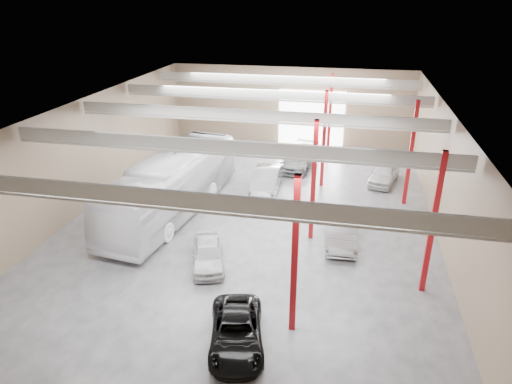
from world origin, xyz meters
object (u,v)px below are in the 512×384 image
at_px(car_row_a, 208,253).
at_px(car_right_near, 341,229).
at_px(car_right_far, 384,174).
at_px(car_row_b, 267,179).
at_px(car_row_c, 300,158).
at_px(coach_bus, 173,185).
at_px(black_sedan, 237,332).

xyz_separation_m(car_row_a, car_right_near, (6.65, 3.89, 0.11)).
bearing_deg(car_row_a, car_right_far, 36.26).
relative_size(car_row_b, car_row_c, 0.91).
distance_m(coach_bus, car_row_a, 6.97).
bearing_deg(car_row_b, black_sedan, -85.06).
distance_m(car_row_a, car_right_near, 7.71).
xyz_separation_m(black_sedan, car_row_c, (0.01, 20.94, 0.16)).
relative_size(coach_bus, black_sedan, 3.00).
xyz_separation_m(car_row_c, car_right_near, (3.74, -11.62, -0.00)).
bearing_deg(car_row_a, car_row_b, 64.87).
bearing_deg(black_sedan, car_right_far, 57.31).
bearing_deg(car_right_far, coach_bus, -134.29).
xyz_separation_m(car_row_a, car_row_b, (1.17, 10.31, 0.14)).
bearing_deg(car_row_c, car_right_far, -8.31).
relative_size(black_sedan, car_row_b, 0.91).
bearing_deg(black_sedan, car_row_a, 104.57).
xyz_separation_m(black_sedan, car_right_far, (6.55, 18.87, 0.09)).
xyz_separation_m(coach_bus, car_row_c, (6.90, 9.92, -1.10)).
relative_size(coach_bus, car_right_far, 3.23).
relative_size(car_row_a, car_row_b, 0.80).
relative_size(car_row_a, car_row_c, 0.73).
height_order(car_row_a, car_row_c, car_row_c).
distance_m(car_row_c, car_right_near, 12.20).
distance_m(black_sedan, car_row_b, 15.83).
distance_m(black_sedan, car_right_near, 10.05).
distance_m(coach_bus, black_sedan, 13.05).
bearing_deg(car_right_far, car_right_near, -90.93).
distance_m(coach_bus, car_row_c, 12.13).
relative_size(car_row_c, car_right_near, 1.14).
bearing_deg(car_right_near, car_right_far, 70.67).
bearing_deg(coach_bus, car_row_c, 61.82).
bearing_deg(car_row_b, car_row_a, -97.82).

